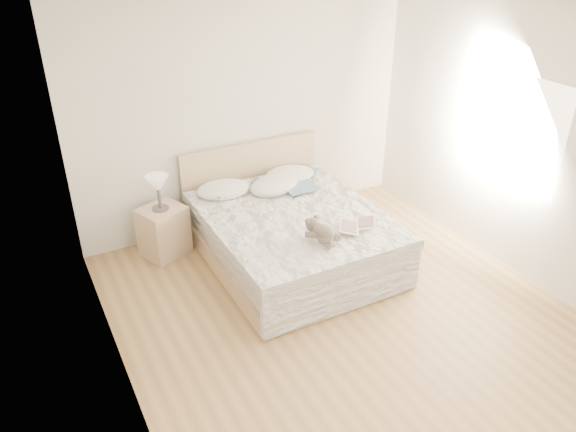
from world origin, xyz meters
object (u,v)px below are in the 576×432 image
at_px(bed, 290,234).
at_px(photo_book, 223,195).
at_px(teddy_bear, 323,238).
at_px(childrens_book, 358,225).
at_px(nightstand, 164,231).
at_px(table_lamp, 158,186).

bearing_deg(bed, photo_book, 131.27).
bearing_deg(photo_book, teddy_bear, -102.92).
bearing_deg(childrens_book, nightstand, 173.99).
bearing_deg(teddy_bear, bed, 71.27).
relative_size(bed, teddy_bear, 6.54).
xyz_separation_m(bed, nightstand, (-1.17, 0.73, -0.03)).
height_order(bed, nightstand, bed).
relative_size(bed, childrens_book, 5.35).
xyz_separation_m(childrens_book, teddy_bear, (-0.44, -0.08, 0.02)).
height_order(bed, table_lamp, bed).
bearing_deg(photo_book, childrens_book, -86.21).
relative_size(bed, table_lamp, 5.53).
height_order(table_lamp, teddy_bear, table_lamp).
distance_m(bed, table_lamp, 1.48).
bearing_deg(bed, table_lamp, 148.62).
distance_m(table_lamp, childrens_book, 2.10).
distance_m(nightstand, teddy_bear, 1.89).
xyz_separation_m(table_lamp, teddy_bear, (1.14, -1.44, -0.19)).
height_order(bed, childrens_book, bed).
bearing_deg(table_lamp, nightstand, 71.26).
bearing_deg(nightstand, table_lamp, -108.74).
distance_m(childrens_book, teddy_bear, 0.45).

